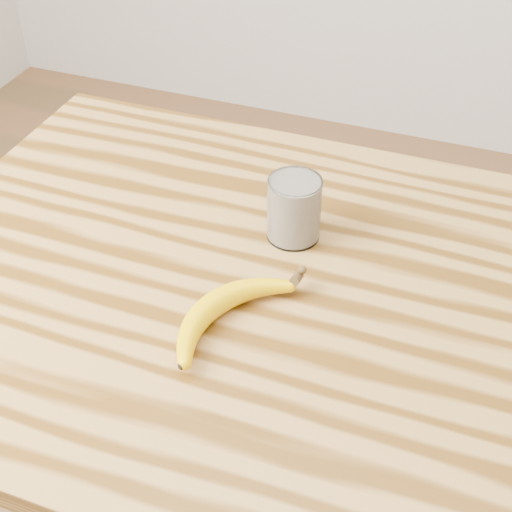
% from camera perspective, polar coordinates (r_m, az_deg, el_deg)
% --- Properties ---
extents(table, '(1.20, 0.80, 0.90)m').
position_cam_1_polar(table, '(1.08, 3.62, -8.03)').
color(table, olive).
rests_on(table, ground).
extents(smoothie_glass, '(0.08, 0.08, 0.10)m').
position_cam_1_polar(smoothie_glass, '(1.05, 3.07, 3.81)').
color(smoothie_glass, white).
rests_on(smoothie_glass, table).
extents(banana, '(0.21, 0.30, 0.03)m').
position_cam_1_polar(banana, '(0.95, -3.41, -3.85)').
color(banana, '#E7B000').
rests_on(banana, table).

